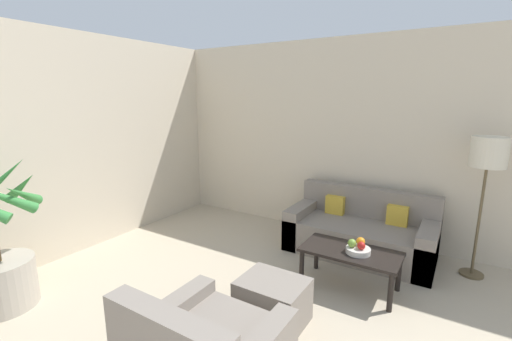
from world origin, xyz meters
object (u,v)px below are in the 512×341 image
floor_lamp (488,159)px  coffee_table (350,256)px  apple_red (361,246)px  orange_fruit (361,241)px  sofa_loveseat (360,233)px  ottoman (273,301)px  apple_green (352,243)px  fruit_bowl (358,251)px

floor_lamp → coffee_table: floor_lamp is taller
apple_red → orange_fruit: size_ratio=0.90×
coffee_table → apple_red: (0.11, -0.04, 0.15)m
sofa_loveseat → coffee_table: 0.88m
sofa_loveseat → coffee_table: bearing=-81.2°
sofa_loveseat → ottoman: sofa_loveseat is taller
coffee_table → apple_green: apple_green is taller
coffee_table → fruit_bowl: fruit_bowl is taller
floor_lamp → apple_red: floor_lamp is taller
apple_red → apple_green: apple_green is taller
floor_lamp → coffee_table: size_ratio=1.58×
sofa_loveseat → ottoman: size_ratio=3.07×
apple_red → apple_green: bearing=176.8°
sofa_loveseat → ottoman: bearing=-98.6°
floor_lamp → orange_fruit: bearing=-137.3°
sofa_loveseat → ottoman: (-0.27, -1.76, -0.07)m
sofa_loveseat → fruit_bowl: sofa_loveseat is taller
sofa_loveseat → floor_lamp: 1.60m
floor_lamp → orange_fruit: (-1.00, -0.92, -0.80)m
floor_lamp → ottoman: floor_lamp is taller
sofa_loveseat → fruit_bowl: (0.21, -0.89, 0.17)m
sofa_loveseat → floor_lamp: size_ratio=1.13×
fruit_bowl → sofa_loveseat: bearing=103.6°
floor_lamp → coffee_table: 1.74m
sofa_loveseat → apple_red: size_ratio=22.25×
fruit_bowl → apple_green: size_ratio=2.92×
floor_lamp → orange_fruit: 1.57m
floor_lamp → fruit_bowl: floor_lamp is taller
apple_red → apple_green: 0.09m
fruit_bowl → orange_fruit: size_ratio=2.76×
ottoman → orange_fruit: bearing=62.9°
apple_red → ottoman: (-0.51, -0.86, -0.31)m
coffee_table → orange_fruit: (0.08, 0.05, 0.16)m
apple_green → orange_fruit: bearing=51.5°
apple_red → coffee_table: bearing=160.9°
floor_lamp → apple_green: bearing=-136.7°
coffee_table → orange_fruit: size_ratio=11.18×
floor_lamp → fruit_bowl: 1.65m
sofa_loveseat → orange_fruit: size_ratio=19.97×
sofa_loveseat → orange_fruit: 0.88m
sofa_loveseat → coffee_table: size_ratio=1.79×
sofa_loveseat → orange_fruit: bearing=-75.2°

